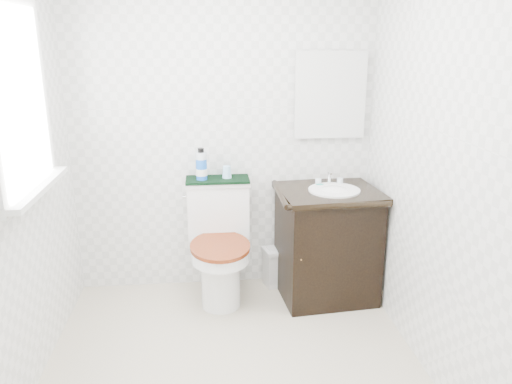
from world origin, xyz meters
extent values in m
plane|color=beige|center=(0.00, 0.00, 0.00)|extent=(2.40, 2.40, 0.00)
plane|color=silver|center=(0.00, 1.20, 1.20)|extent=(2.40, 0.00, 2.40)
plane|color=silver|center=(0.00, -1.20, 1.20)|extent=(2.40, 0.00, 2.40)
plane|color=silver|center=(-1.10, 0.00, 1.20)|extent=(0.00, 2.40, 2.40)
plane|color=silver|center=(1.10, 0.00, 1.20)|extent=(0.00, 2.40, 2.40)
cube|color=white|center=(-1.07, 0.25, 1.55)|extent=(0.02, 0.70, 0.90)
cube|color=silver|center=(0.78, 1.18, 1.45)|extent=(0.50, 0.02, 0.60)
cylinder|color=white|center=(-0.05, 0.82, 0.21)|extent=(0.28, 0.28, 0.42)
cube|color=white|center=(-0.05, 1.07, 0.21)|extent=(0.28, 0.28, 0.42)
cube|color=white|center=(-0.05, 1.09, 0.63)|extent=(0.45, 0.18, 0.40)
cube|color=white|center=(-0.05, 1.09, 0.84)|extent=(0.47, 0.20, 0.03)
cylinder|color=white|center=(-0.05, 0.78, 0.42)|extent=(0.40, 0.40, 0.08)
cylinder|color=maroon|center=(-0.05, 0.78, 0.48)|extent=(0.43, 0.43, 0.03)
cube|color=black|center=(0.73, 0.90, 0.39)|extent=(0.70, 0.61, 0.78)
cube|color=black|center=(0.73, 0.91, 0.80)|extent=(0.74, 0.65, 0.04)
cylinder|color=white|center=(0.76, 0.87, 0.83)|extent=(0.36, 0.36, 0.01)
ellipsoid|color=white|center=(0.76, 0.87, 0.77)|extent=(0.31, 0.31, 0.16)
cylinder|color=silver|center=(0.76, 1.03, 0.87)|extent=(0.02, 0.02, 0.10)
cube|color=silver|center=(0.39, 1.10, 0.14)|extent=(0.22, 0.19, 0.27)
cube|color=silver|center=(0.39, 1.10, 0.29)|extent=(0.24, 0.21, 0.03)
cube|color=black|center=(-0.05, 1.09, 0.87)|extent=(0.46, 0.22, 0.02)
cylinder|color=blue|center=(-0.16, 1.08, 0.95)|extent=(0.08, 0.08, 0.15)
cylinder|color=silver|center=(-0.16, 1.08, 1.05)|extent=(0.08, 0.08, 0.05)
cylinder|color=black|center=(-0.16, 1.08, 1.09)|extent=(0.04, 0.04, 0.03)
cone|color=#90C4EC|center=(0.02, 1.10, 0.92)|extent=(0.07, 0.07, 0.09)
ellipsoid|color=#1B8476|center=(0.68, 1.00, 0.83)|extent=(0.07, 0.05, 0.02)
camera|label=1|loc=(-0.13, -2.39, 1.83)|focal=35.00mm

